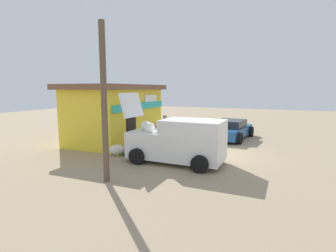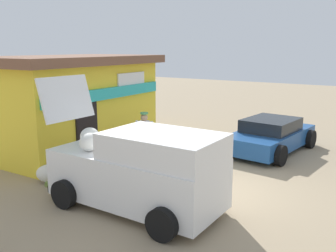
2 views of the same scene
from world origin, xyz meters
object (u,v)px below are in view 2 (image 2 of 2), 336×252
Objects in this scene: storefront_bar at (73,102)px; delivery_van at (140,170)px; customer_bending at (108,150)px; parked_sedan at (270,136)px; unloaded_banana_pile at (50,174)px; vendor_standing at (144,135)px; paint_bucket at (162,142)px.

delivery_van is (-2.78, -5.08, -0.77)m from storefront_bar.
storefront_bar is at bearing 61.13° from customer_bending.
customer_bending reaches higher than parked_sedan.
vendor_standing is at bearing -24.38° from unloaded_banana_pile.
vendor_standing reaches higher than customer_bending.
customer_bending reaches higher than unloaded_banana_pile.
delivery_van is at bearing 171.92° from parked_sedan.
paint_bucket is (1.98, -2.43, -1.51)m from storefront_bar.
parked_sedan is (3.55, -5.98, -1.13)m from storefront_bar.
storefront_bar is 1.55× the size of parked_sedan.
paint_bucket is at bearing 113.91° from parked_sedan.
unloaded_banana_pile is at bearing -144.09° from storefront_bar.
delivery_van is at bearing -150.88° from paint_bucket.
parked_sedan reaches higher than unloaded_banana_pile.
storefront_bar is 3.77m from customer_bending.
parked_sedan is at bearing -59.32° from storefront_bar.
storefront_bar is 3.30m from vendor_standing.
storefront_bar reaches higher than delivery_van.
customer_bending is (1.00, 1.85, -0.06)m from delivery_van.
delivery_van reaches higher than paint_bucket.
vendor_standing is 2.36m from paint_bucket.
storefront_bar is at bearing 35.91° from unloaded_banana_pile.
delivery_van is 5.49m from paint_bucket.
storefront_bar is 3.48m from paint_bucket.
storefront_bar is 4.61× the size of customer_bending.
vendor_standing is at bearing 35.05° from delivery_van.
vendor_standing is at bearing -159.55° from paint_bucket.
storefront_bar is 6.94× the size of unloaded_banana_pile.
unloaded_banana_pile is (-0.99, 1.22, -0.63)m from customer_bending.
paint_bucket is (4.75, -0.43, -0.06)m from unloaded_banana_pile.
unloaded_banana_pile is at bearing 174.88° from paint_bucket.
storefront_bar is 1.50× the size of delivery_van.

